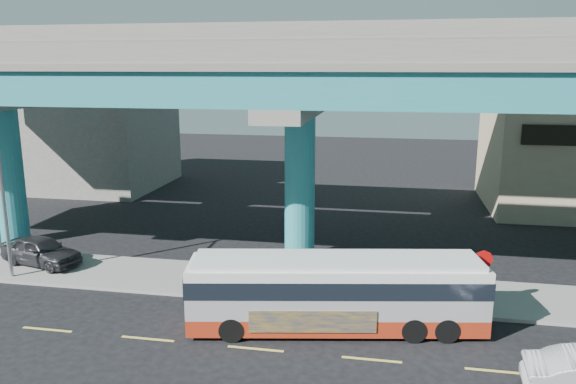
# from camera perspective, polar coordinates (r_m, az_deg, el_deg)

# --- Properties ---
(ground) EXTENTS (120.00, 120.00, 0.00)m
(ground) POSITION_cam_1_polar(r_m,az_deg,el_deg) (20.53, -3.10, -15.24)
(ground) COLOR black
(ground) RESTS_ON ground
(sidewalk) EXTENTS (70.00, 4.00, 0.15)m
(sidewalk) POSITION_cam_1_polar(r_m,az_deg,el_deg) (25.37, -0.14, -9.39)
(sidewalk) COLOR gray
(sidewalk) RESTS_ON ground
(lane_markings) EXTENTS (58.00, 0.12, 0.01)m
(lane_markings) POSITION_cam_1_polar(r_m,az_deg,el_deg) (20.27, -3.31, -15.62)
(lane_markings) COLOR #D8C64C
(lane_markings) RESTS_ON ground
(viaduct) EXTENTS (52.00, 12.40, 11.70)m
(viaduct) POSITION_cam_1_polar(r_m,az_deg,el_deg) (27.07, 1.30, 11.68)
(viaduct) COLOR #21787E
(viaduct) RESTS_ON ground
(building_concrete) EXTENTS (12.00, 10.00, 9.00)m
(building_concrete) POSITION_cam_1_polar(r_m,az_deg,el_deg) (48.49, -19.79, 5.88)
(building_concrete) COLOR gray
(building_concrete) RESTS_ON ground
(transit_bus) EXTENTS (11.10, 4.23, 2.79)m
(transit_bus) POSITION_cam_1_polar(r_m,az_deg,el_deg) (21.07, 4.93, -9.92)
(transit_bus) COLOR #A52A13
(transit_bus) RESTS_ON ground
(parked_car) EXTENTS (3.64, 4.94, 1.42)m
(parked_car) POSITION_cam_1_polar(r_m,az_deg,el_deg) (29.88, -23.80, -5.47)
(parked_car) COLOR #292A2E
(parked_car) RESTS_ON sidewalk
(stop_sign) EXTENTS (0.74, 0.13, 2.47)m
(stop_sign) POSITION_cam_1_polar(r_m,az_deg,el_deg) (23.39, 19.18, -7.23)
(stop_sign) COLOR gray
(stop_sign) RESTS_ON sidewalk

